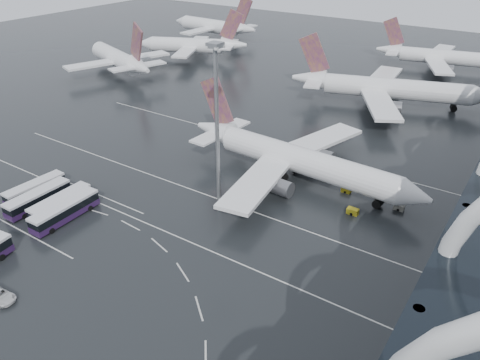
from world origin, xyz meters
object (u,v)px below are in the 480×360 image
Objects in this scene: jet_remote_mid at (194,46)px; bus_row_near_d at (65,211)px; airliner_gate_b at (385,89)px; jet_remote_far at (215,27)px; airliner_main at (295,159)px; airliner_gate_c at (442,57)px; floodlight_mast at (217,107)px; gse_cart_belly_b at (399,207)px; bus_row_near_a at (35,189)px; bus_row_near_c at (60,203)px; jet_remote_west at (119,60)px; gse_cart_belly_e at (346,190)px; bus_row_near_b at (38,198)px; gse_cart_belly_a at (353,211)px.

bus_row_near_d is (53.25, -103.07, -3.14)m from jet_remote_mid.
bus_row_near_d is at bearing -124.18° from airliner_gate_b.
jet_remote_far is (-14.69, 33.75, 0.36)m from jet_remote_mid.
airliner_main is at bearing 116.40° from jet_remote_mid.
bus_row_near_d is (-27.45, -91.83, -3.14)m from airliner_gate_b.
airliner_gate_c is 1.62× the size of floodlight_mast.
jet_remote_far reaches higher than gse_cart_belly_b.
bus_row_near_a is 6.42× the size of gse_cart_belly_b.
bus_row_near_c is at bearing -91.92° from bus_row_near_a.
bus_row_near_a is 8.68m from bus_row_near_c.
floodlight_mast is (-8.67, -70.44, 13.98)m from airliner_gate_b.
jet_remote_west is 24.45× the size of gse_cart_belly_e.
gse_cart_belly_e is at bearing -47.34° from bus_row_near_d.
bus_row_near_b reaches higher than bus_row_near_a.
jet_remote_far is at bearing 136.19° from gse_cart_belly_a.
airliner_gate_c is 1.03× the size of jet_remote_far.
airliner_gate_c is 1.07× the size of jet_remote_west.
jet_remote_west reaches higher than gse_cart_belly_e.
bus_row_near_b is at bearing -147.11° from gse_cart_belly_b.
airliner_main is 22.60m from gse_cart_belly_b.
gse_cart_belly_b is at bearing -92.36° from airliner_gate_c.
jet_remote_mid is 0.90× the size of jet_remote_far.
airliner_main is at bearing 178.63° from jet_remote_west.
bus_row_near_a is at bearing 84.28° from bus_row_near_c.
jet_remote_mid is 3.12× the size of bus_row_near_d.
floodlight_mast reaches higher than airliner_gate_c.
jet_remote_west reaches higher than airliner_gate_b.
bus_row_near_c is (57.43, -69.45, -3.57)m from jet_remote_west.
floodlight_mast is 31.52m from gse_cart_belly_a.
floodlight_mast is (72.03, -81.68, 13.98)m from jet_remote_mid.
airliner_gate_b is at bearing 111.74° from gse_cart_belly_b.
jet_remote_far reaches higher than gse_cart_belly_e.
airliner_main is at bearing 159.17° from gse_cart_belly_a.
bus_row_near_b is 68.19m from gse_cart_belly_b.
airliner_gate_c is (4.92, 104.43, -0.25)m from airliner_main.
airliner_gate_c is 3.59× the size of bus_row_near_d.
jet_remote_far is at bearing -90.52° from jet_remote_mid.
gse_cart_belly_a is at bearing -93.60° from airliner_gate_b.
airliner_gate_b is 1.32× the size of jet_remote_mid.
gse_cart_belly_e is (91.71, -65.40, -4.46)m from jet_remote_mid.
airliner_gate_b is 90.48m from jet_remote_west.
floodlight_mast reaches higher than jet_remote_far.
gse_cart_belly_a is (54.38, 28.79, -1.08)m from bus_row_near_a.
gse_cart_belly_a is at bearing -55.85° from bus_row_near_d.
jet_remote_mid reaches higher than bus_row_near_a.
airliner_gate_c is at bearing 83.70° from floodlight_mast.
bus_row_near_c is 34.33m from floodlight_mast.
bus_row_near_d reaches higher than bus_row_near_a.
bus_row_near_a is at bearing -134.83° from airliner_main.
gse_cart_belly_b is at bearing -57.23° from bus_row_near_c.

